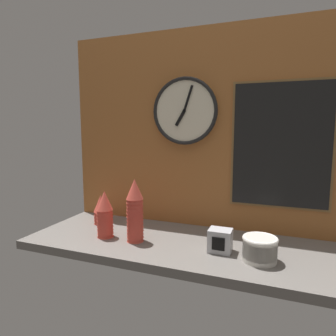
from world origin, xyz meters
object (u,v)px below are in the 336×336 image
Objects in this scene: cup_stack_left at (105,214)px; cup_stack_center_left at (135,210)px; cup_stack_far_left at (101,209)px; napkin_dispenser at (220,241)px; bowl_stack_right at (260,248)px; menu_board at (281,145)px; wall_clock at (185,111)px.

cup_stack_left is 0.77× the size of cup_stack_center_left.
cup_stack_center_left is (16.42, 0.25, 3.41)cm from cup_stack_left.
cup_stack_center_left is 1.84× the size of cup_stack_far_left.
cup_stack_far_left is 1.64× the size of napkin_dispenser.
bowl_stack_right reaches higher than napkin_dispenser.
bowl_stack_right is at bearing -99.85° from menu_board.
napkin_dispenser is at bearing 2.59° from cup_stack_left.
cup_stack_left is at bearing 179.24° from bowl_stack_right.
cup_stack_far_left is at bearing 168.58° from napkin_dispenser.
cup_stack_far_left is at bearing 151.16° from cup_stack_center_left.
cup_stack_left is 73.63cm from bowl_stack_right.
menu_board is at bearing 9.63° from cup_stack_far_left.
menu_board is at bearing 80.15° from bowl_stack_right.
menu_board reaches higher than cup_stack_center_left.
cup_stack_center_left reaches higher than cup_stack_left.
cup_stack_center_left reaches higher than bowl_stack_right.
cup_stack_center_left is at bearing -114.43° from wall_clock.
cup_stack_center_left is 58.52cm from wall_clock.
cup_stack_left is 0.65× the size of wall_clock.
cup_stack_far_left is 1.15× the size of bowl_stack_right.
wall_clock is at bearing -178.96° from menu_board.
cup_stack_center_left is 0.48× the size of menu_board.
bowl_stack_right is at bearing -1.24° from cup_stack_center_left.
wall_clock reaches higher than napkin_dispenser.
menu_board is at bearing 22.27° from cup_stack_left.
menu_board is at bearing 52.87° from napkin_dispenser.
cup_stack_center_left is at bearing 178.76° from bowl_stack_right.
cup_stack_left is at bearing -157.73° from menu_board.
cup_stack_far_left is at bearing -170.37° from menu_board.
cup_stack_center_left is 3.00× the size of napkin_dispenser.
napkin_dispenser is (-16.80, 3.54, -0.39)cm from bowl_stack_right.
menu_board is (62.74, 32.17, 30.19)cm from cup_stack_center_left.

